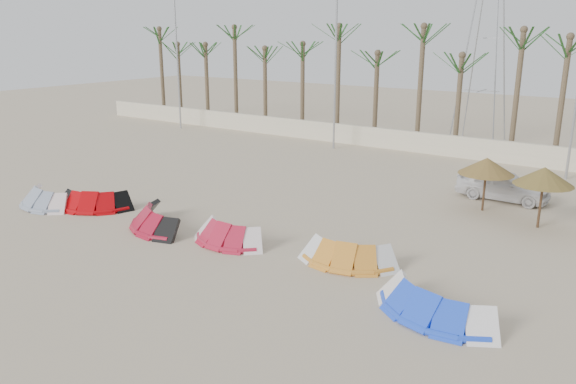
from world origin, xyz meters
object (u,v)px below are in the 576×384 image
Objects in this scene: kite_red_left at (99,198)px; kite_red_right at (232,231)px; kite_orange at (352,250)px; kite_blue at (438,299)px; kite_grey at (49,196)px; parasol_left at (487,166)px; kite_red_mid at (162,216)px; parasol_mid at (544,176)px; car at (503,185)px.

kite_red_left is 1.26× the size of kite_red_right.
kite_blue is at bearing -26.58° from kite_orange.
kite_grey is 19.03m from parasol_left.
kite_red_right and kite_orange have the same top height.
kite_red_mid is at bearing -136.73° from parasol_left.
kite_grey is at bearing -147.60° from parasol_left.
kite_orange is 4.04m from kite_blue.
kite_orange is at bearing -121.29° from parasol_mid.
kite_grey is 0.79× the size of car.
kite_blue is at bearing -3.23° from kite_red_left.
kite_grey is 1.38× the size of parasol_left.
car is at bearing 77.92° from kite_orange.
kite_blue is 9.19m from parasol_mid.
kite_red_left is (2.10, 1.05, 0.00)m from kite_grey.
parasol_mid is at bearing 85.12° from kite_blue.
kite_red_mid is 3.40m from kite_red_right.
parasol_left is (13.92, 9.11, 1.55)m from kite_red_left.
kite_red_mid is (6.17, 0.89, 0.00)m from kite_grey.
parasol_mid reaches higher than kite_blue.
kite_blue is at bearing -94.88° from parasol_mid.
car is at bearing 58.86° from kite_red_right.
kite_red_mid is 15.23m from car.
kite_orange is at bearing 7.83° from kite_red_mid.
kite_red_left is at bearing 176.77° from kite_blue.
kite_red_left is at bearing -179.17° from kite_red_right.
parasol_left is 2.48m from car.
parasol_mid reaches higher than kite_red_right.
parasol_left reaches higher than kite_red_right.
parasol_mid is at bearing -144.56° from car.
parasol_left is at bearing 76.65° from kite_orange.
kite_red_right is at bearing 6.92° from kite_grey.
kite_red_right is at bearing -137.94° from parasol_mid.
car reaches higher than kite_red_left.
car is at bearing 125.05° from parasol_mid.
kite_red_left is 0.98× the size of kite_blue.
kite_red_mid is at bearing 138.78° from car.
kite_red_mid is 1.70× the size of parasol_left.
kite_red_left is 18.09m from car.
kite_grey is at bearing -171.78° from kite_red_mid.
kite_orange is 1.42× the size of parasol_mid.
parasol_left is at bearing 158.04° from parasol_mid.
parasol_left is 0.57× the size of car.
car is (2.20, 10.30, 0.27)m from kite_orange.
kite_orange is at bearing 153.42° from kite_blue.
kite_orange is 8.59m from parasol_mid.
car is (16.28, 12.28, 0.28)m from kite_grey.
kite_grey is 1.06× the size of kite_red_right.
kite_grey is 0.93× the size of kite_orange.
kite_red_mid is 7.98m from kite_orange.
parasol_left is (1.94, 8.18, 1.55)m from kite_orange.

